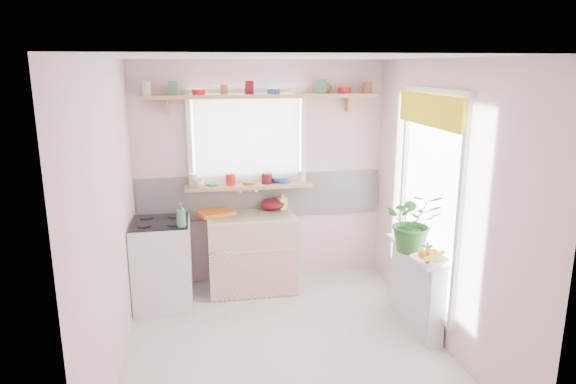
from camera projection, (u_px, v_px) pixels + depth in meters
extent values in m
plane|color=silver|center=(286.00, 348.00, 4.56)|extent=(3.20, 3.20, 0.00)
plane|color=white|center=(285.00, 57.00, 3.95)|extent=(3.20, 3.20, 0.00)
plane|color=silver|center=(261.00, 174.00, 5.78)|extent=(2.80, 0.00, 2.80)
plane|color=silver|center=(338.00, 296.00, 2.73)|extent=(2.80, 0.00, 2.80)
plane|color=silver|center=(110.00, 222.00, 4.01)|extent=(0.00, 3.20, 3.20)
plane|color=silver|center=(442.00, 205.00, 4.50)|extent=(0.00, 3.20, 3.20)
cube|color=white|center=(261.00, 195.00, 5.83)|extent=(2.74, 0.03, 0.50)
cube|color=pink|center=(262.00, 212.00, 5.88)|extent=(2.74, 0.02, 0.12)
cube|color=white|center=(247.00, 139.00, 5.66)|extent=(1.20, 0.01, 1.00)
cube|color=white|center=(248.00, 140.00, 5.59)|extent=(1.15, 0.02, 0.95)
cube|color=white|center=(432.00, 199.00, 4.69)|extent=(0.01, 1.10, 1.90)
cube|color=yellow|center=(429.00, 110.00, 4.48)|extent=(0.03, 1.20, 0.28)
cube|color=white|center=(252.00, 265.00, 5.71)|extent=(0.85, 0.55, 0.55)
cube|color=#E55A43|center=(255.00, 275.00, 5.44)|extent=(0.95, 0.02, 0.53)
cube|color=beige|center=(251.00, 229.00, 5.60)|extent=(0.95, 0.55, 0.30)
cylinder|color=silver|center=(248.00, 188.00, 5.75)|extent=(0.03, 0.22, 0.03)
cube|color=white|center=(162.00, 265.00, 5.26)|extent=(0.58, 0.58, 0.90)
cube|color=black|center=(160.00, 222.00, 5.15)|extent=(0.56, 0.56, 0.02)
cylinder|color=black|center=(144.00, 226.00, 4.99)|extent=(0.14, 0.14, 0.01)
cylinder|color=black|center=(173.00, 224.00, 5.04)|extent=(0.14, 0.14, 0.01)
cylinder|color=black|center=(147.00, 218.00, 5.26)|extent=(0.14, 0.14, 0.01)
cylinder|color=black|center=(174.00, 216.00, 5.31)|extent=(0.14, 0.14, 0.01)
cube|color=white|center=(416.00, 288.00, 4.88)|extent=(0.15, 0.90, 0.75)
cube|color=white|center=(416.00, 250.00, 4.79)|extent=(0.22, 0.95, 0.03)
cube|color=tan|center=(249.00, 186.00, 5.67)|extent=(1.40, 0.22, 0.04)
cube|color=tan|center=(261.00, 96.00, 5.45)|extent=(2.52, 0.24, 0.04)
cylinder|color=silver|center=(147.00, 89.00, 5.22)|extent=(0.11, 0.11, 0.12)
cylinder|color=#3F7F4C|center=(173.00, 89.00, 5.27)|extent=(0.11, 0.11, 0.12)
cylinder|color=red|center=(199.00, 92.00, 5.32)|extent=(0.11, 0.11, 0.06)
cylinder|color=#A55133|center=(224.00, 89.00, 5.36)|extent=(0.11, 0.11, 0.12)
cylinder|color=#590F14|center=(249.00, 88.00, 5.41)|extent=(0.11, 0.11, 0.12)
cylinder|color=#3359A5|center=(274.00, 91.00, 5.46)|extent=(0.11, 0.11, 0.06)
cylinder|color=silver|center=(298.00, 88.00, 5.50)|extent=(0.11, 0.11, 0.12)
cylinder|color=#3F7F4C|center=(321.00, 88.00, 5.54)|extent=(0.11, 0.11, 0.12)
cylinder|color=red|center=(345.00, 90.00, 5.60)|extent=(0.11, 0.11, 0.06)
cylinder|color=#A55133|center=(368.00, 87.00, 5.63)|extent=(0.11, 0.11, 0.12)
cylinder|color=silver|center=(192.00, 181.00, 5.54)|extent=(0.11, 0.11, 0.12)
cylinder|color=#3F7F4C|center=(211.00, 180.00, 5.58)|extent=(0.11, 0.11, 0.12)
cylinder|color=red|center=(230.00, 182.00, 5.62)|extent=(0.11, 0.11, 0.06)
cylinder|color=#A55133|center=(249.00, 179.00, 5.65)|extent=(0.11, 0.11, 0.12)
cylinder|color=#590F14|center=(267.00, 178.00, 5.69)|extent=(0.11, 0.11, 0.12)
cylinder|color=#3359A5|center=(286.00, 180.00, 5.73)|extent=(0.11, 0.11, 0.06)
cylinder|color=silver|center=(304.00, 177.00, 5.76)|extent=(0.11, 0.11, 0.12)
cube|color=orange|center=(216.00, 213.00, 5.62)|extent=(0.45, 0.39, 0.04)
ellipsoid|color=#550E19|center=(272.00, 204.00, 5.79)|extent=(0.33, 0.33, 0.12)
imported|color=#2D6729|center=(414.00, 221.00, 4.66)|extent=(0.61, 0.56, 0.57)
imported|color=white|center=(429.00, 261.00, 4.38)|extent=(0.36, 0.36, 0.07)
imported|color=#396729|center=(428.00, 253.00, 4.40)|extent=(0.10, 0.07, 0.19)
imported|color=#DAC761|center=(282.00, 200.00, 5.80)|extent=(0.12, 0.12, 0.20)
imported|color=beige|center=(199.00, 183.00, 5.50)|extent=(0.12, 0.12, 0.09)
imported|color=#3466AA|center=(279.00, 179.00, 5.77)|extent=(0.21, 0.21, 0.06)
imported|color=#9B502F|center=(325.00, 86.00, 5.61)|extent=(0.16, 0.16, 0.15)
imported|color=#428554|center=(181.00, 215.00, 4.95)|extent=(0.12, 0.12, 0.24)
sphere|color=orange|center=(429.00, 255.00, 4.37)|extent=(0.08, 0.08, 0.08)
sphere|color=orange|center=(434.00, 253.00, 4.41)|extent=(0.08, 0.08, 0.08)
sphere|color=orange|center=(423.00, 255.00, 4.38)|extent=(0.08, 0.08, 0.08)
cylinder|color=yellow|center=(434.00, 256.00, 4.32)|extent=(0.18, 0.04, 0.10)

